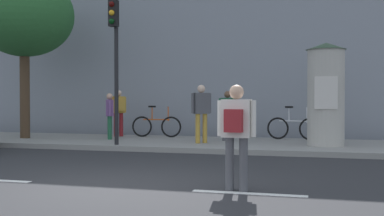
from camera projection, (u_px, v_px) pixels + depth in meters
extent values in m
plane|color=#2B2B2D|center=(107.00, 186.00, 8.04)|extent=(80.00, 80.00, 0.00)
cube|color=gray|center=(205.00, 144.00, 14.79)|extent=(36.00, 4.00, 0.15)
cube|color=silver|center=(249.00, 193.00, 7.41)|extent=(1.80, 0.16, 0.01)
cube|color=gray|center=(233.00, 20.00, 19.53)|extent=(36.00, 5.00, 9.43)
cylinder|color=black|center=(116.00, 86.00, 13.75)|extent=(0.12, 0.12, 3.39)
cube|color=black|center=(114.00, 13.00, 13.54)|extent=(0.24, 0.24, 0.75)
sphere|color=#390605|center=(112.00, 4.00, 13.41)|extent=(0.16, 0.16, 0.16)
sphere|color=#F2A519|center=(112.00, 13.00, 13.41)|extent=(0.16, 0.16, 0.16)
sphere|color=#07330F|center=(112.00, 21.00, 13.42)|extent=(0.16, 0.16, 0.16)
cylinder|color=#B2ADA3|center=(326.00, 98.00, 13.50)|extent=(1.03, 1.03, 2.72)
cone|color=#334C33|center=(326.00, 46.00, 13.47)|extent=(1.13, 1.13, 0.20)
cube|color=silver|center=(326.00, 93.00, 13.00)|extent=(0.62, 0.02, 0.90)
cylinder|color=#4C3826|center=(25.00, 97.00, 16.10)|extent=(0.33, 0.33, 2.75)
ellipsoid|color=#28602D|center=(24.00, 15.00, 16.04)|extent=(3.31, 3.31, 2.81)
cylinder|color=#4C4C51|center=(243.00, 164.00, 7.59)|extent=(0.14, 0.14, 0.86)
cylinder|color=#4C4C51|center=(230.00, 164.00, 7.67)|extent=(0.14, 0.14, 0.86)
cube|color=silver|center=(237.00, 118.00, 7.62)|extent=(0.48, 0.28, 0.61)
cylinder|color=silver|center=(253.00, 119.00, 7.52)|extent=(0.09, 0.09, 0.58)
cylinder|color=silver|center=(220.00, 118.00, 7.71)|extent=(0.09, 0.09, 0.58)
sphere|color=tan|center=(237.00, 92.00, 7.61)|extent=(0.23, 0.23, 0.23)
cube|color=maroon|center=(234.00, 121.00, 7.45)|extent=(0.29, 0.18, 0.36)
cylinder|color=maroon|center=(116.00, 125.00, 16.73)|extent=(0.14, 0.14, 0.83)
cylinder|color=maroon|center=(121.00, 125.00, 16.84)|extent=(0.14, 0.14, 0.83)
cube|color=#B78C33|center=(118.00, 105.00, 16.77)|extent=(0.45, 0.47, 0.59)
cylinder|color=#B78C33|center=(112.00, 105.00, 16.63)|extent=(0.09, 0.09, 0.56)
cylinder|color=#B78C33|center=(125.00, 105.00, 16.91)|extent=(0.09, 0.09, 0.56)
sphere|color=beige|center=(118.00, 93.00, 16.76)|extent=(0.22, 0.22, 0.22)
cube|color=#B78C33|center=(121.00, 106.00, 16.62)|extent=(0.31, 0.32, 0.36)
cylinder|color=#4C4C51|center=(224.00, 128.00, 15.03)|extent=(0.14, 0.14, 0.80)
cylinder|color=#4C4C51|center=(230.00, 128.00, 15.08)|extent=(0.14, 0.14, 0.80)
cube|color=#1E5938|center=(227.00, 107.00, 15.04)|extent=(0.46, 0.40, 0.56)
cylinder|color=#1E5938|center=(220.00, 107.00, 14.98)|extent=(0.09, 0.09, 0.54)
cylinder|color=#1E5938|center=(235.00, 107.00, 15.10)|extent=(0.09, 0.09, 0.54)
sphere|color=brown|center=(227.00, 94.00, 15.03)|extent=(0.22, 0.22, 0.22)
cube|color=#724C84|center=(229.00, 108.00, 14.87)|extent=(0.32, 0.28, 0.36)
cylinder|color=#B78C33|center=(205.00, 128.00, 14.31)|extent=(0.14, 0.14, 0.88)
cylinder|color=#B78C33|center=(198.00, 129.00, 14.20)|extent=(0.14, 0.14, 0.88)
cube|color=#4C4C51|center=(201.00, 103.00, 14.24)|extent=(0.52, 0.50, 0.62)
cylinder|color=#4C4C51|center=(210.00, 103.00, 14.37)|extent=(0.09, 0.09, 0.59)
cylinder|color=#4C4C51|center=(193.00, 103.00, 14.12)|extent=(0.09, 0.09, 0.59)
sphere|color=beige|center=(201.00, 89.00, 14.23)|extent=(0.24, 0.24, 0.24)
cube|color=maroon|center=(199.00, 104.00, 14.40)|extent=(0.32, 0.31, 0.36)
cylinder|color=#1E5938|center=(110.00, 128.00, 15.52)|extent=(0.14, 0.14, 0.76)
cylinder|color=#1E5938|center=(110.00, 127.00, 15.73)|extent=(0.14, 0.14, 0.76)
cube|color=#724C84|center=(110.00, 108.00, 15.61)|extent=(0.41, 0.51, 0.54)
cylinder|color=#724C84|center=(110.00, 108.00, 15.35)|extent=(0.09, 0.09, 0.51)
cylinder|color=#724C84|center=(109.00, 108.00, 15.87)|extent=(0.09, 0.09, 0.51)
sphere|color=tan|center=(110.00, 96.00, 15.61)|extent=(0.21, 0.21, 0.21)
torus|color=black|center=(278.00, 128.00, 15.61)|extent=(0.72, 0.19, 0.72)
torus|color=black|center=(310.00, 129.00, 15.17)|extent=(0.72, 0.19, 0.72)
cylinder|color=silver|center=(294.00, 121.00, 15.39)|extent=(0.94, 0.20, 0.04)
cylinder|color=silver|center=(289.00, 115.00, 15.45)|extent=(0.04, 0.04, 0.45)
cylinder|color=silver|center=(307.00, 115.00, 15.20)|extent=(0.04, 0.04, 0.50)
cube|color=black|center=(289.00, 107.00, 15.44)|extent=(0.25, 0.14, 0.06)
torus|color=black|center=(142.00, 127.00, 16.60)|extent=(0.72, 0.10, 0.72)
torus|color=black|center=(171.00, 127.00, 16.38)|extent=(0.72, 0.10, 0.72)
cylinder|color=#D85919|center=(156.00, 120.00, 16.48)|extent=(0.95, 0.09, 0.04)
cylinder|color=#D85919|center=(152.00, 114.00, 16.51)|extent=(0.04, 0.04, 0.45)
cylinder|color=#D85919|center=(168.00, 114.00, 16.39)|extent=(0.04, 0.04, 0.50)
cube|color=black|center=(152.00, 107.00, 16.51)|extent=(0.25, 0.11, 0.06)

